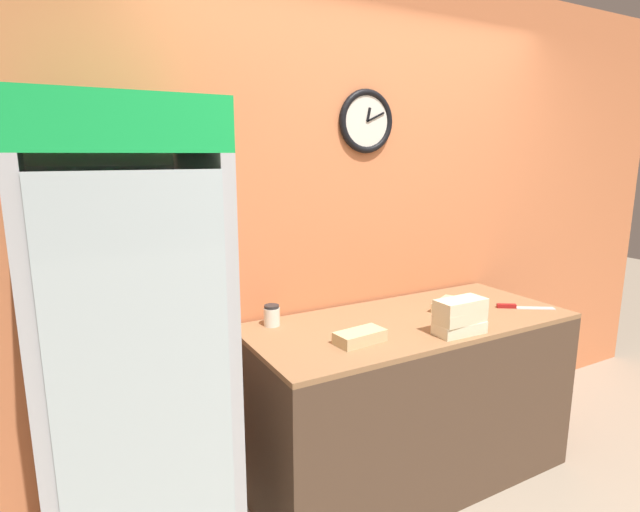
# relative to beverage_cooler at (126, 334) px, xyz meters

# --- Properties ---
(wall_back) EXTENTS (5.20, 0.09, 2.70)m
(wall_back) POSITION_rel_beverage_cooler_xyz_m (1.37, 0.36, 0.32)
(wall_back) COLOR #D17547
(wall_back) RESTS_ON ground_plane
(prep_counter) EXTENTS (1.72, 0.74, 0.89)m
(prep_counter) POSITION_rel_beverage_cooler_xyz_m (1.37, -0.06, -0.59)
(prep_counter) COLOR #4C3828
(prep_counter) RESTS_ON ground_plane
(beverage_cooler) EXTENTS (0.66, 0.71, 1.91)m
(beverage_cooler) POSITION_rel_beverage_cooler_xyz_m (0.00, 0.00, 0.00)
(beverage_cooler) COLOR #B2B7BC
(beverage_cooler) RESTS_ON ground_plane
(sandwich_stack_bottom) EXTENTS (0.25, 0.13, 0.06)m
(sandwich_stack_bottom) POSITION_rel_beverage_cooler_xyz_m (1.44, -0.33, -0.12)
(sandwich_stack_bottom) COLOR beige
(sandwich_stack_bottom) RESTS_ON prep_counter
(sandwich_stack_middle) EXTENTS (0.25, 0.12, 0.06)m
(sandwich_stack_middle) POSITION_rel_beverage_cooler_xyz_m (1.44, -0.33, -0.06)
(sandwich_stack_middle) COLOR beige
(sandwich_stack_middle) RESTS_ON sandwich_stack_bottom
(sandwich_stack_top) EXTENTS (0.25, 0.12, 0.06)m
(sandwich_stack_top) POSITION_rel_beverage_cooler_xyz_m (1.44, -0.33, -0.01)
(sandwich_stack_top) COLOR beige
(sandwich_stack_top) RESTS_ON sandwich_stack_middle
(sandwich_flat_left) EXTENTS (0.24, 0.14, 0.05)m
(sandwich_flat_left) POSITION_rel_beverage_cooler_xyz_m (0.96, -0.20, -0.12)
(sandwich_flat_left) COLOR tan
(sandwich_flat_left) RESTS_ON prep_counter
(sandwich_flat_right) EXTENTS (0.25, 0.20, 0.05)m
(sandwich_flat_right) POSITION_rel_beverage_cooler_xyz_m (1.65, -0.02, -0.13)
(sandwich_flat_right) COLOR tan
(sandwich_flat_right) RESTS_ON prep_counter
(chefs_knife) EXTENTS (0.28, 0.20, 0.02)m
(chefs_knife) POSITION_rel_beverage_cooler_xyz_m (2.01, -0.20, -0.14)
(chefs_knife) COLOR silver
(chefs_knife) RESTS_ON prep_counter
(condiment_jar) EXTENTS (0.08, 0.08, 0.10)m
(condiment_jar) POSITION_rel_beverage_cooler_xyz_m (0.70, 0.20, -0.10)
(condiment_jar) COLOR silver
(condiment_jar) RESTS_ON prep_counter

